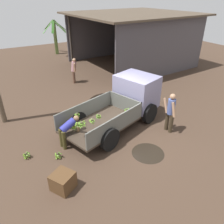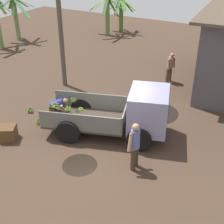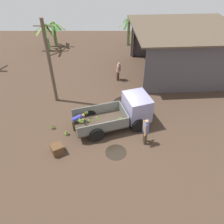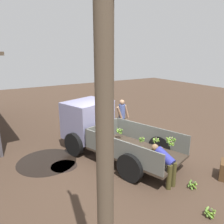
{
  "view_description": "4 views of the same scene",
  "coord_description": "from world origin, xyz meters",
  "px_view_note": "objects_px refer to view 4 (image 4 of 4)",
  "views": [
    {
      "loc": [
        -4.18,
        -6.69,
        5.08
      ],
      "look_at": [
        -0.71,
        -0.67,
        1.21
      ],
      "focal_mm": 35.0,
      "sensor_mm": 36.0,
      "label": 1
    },
    {
      "loc": [
        4.77,
        -8.58,
        6.57
      ],
      "look_at": [
        0.51,
        -0.79,
        1.52
      ],
      "focal_mm": 50.0,
      "sensor_mm": 36.0,
      "label": 2
    },
    {
      "loc": [
        -0.23,
        -9.93,
        9.0
      ],
      "look_at": [
        -0.23,
        0.07,
        1.1
      ],
      "focal_mm": 35.0,
      "sensor_mm": 36.0,
      "label": 3
    },
    {
      "loc": [
        -6.27,
        4.02,
        3.74
      ],
      "look_at": [
        0.68,
        -0.21,
        1.47
      ],
      "focal_mm": 35.0,
      "sensor_mm": 36.0,
      "label": 4
    }
  ],
  "objects_px": {
    "cargo_truck": "(97,126)",
    "person_worker_loading": "(165,162)",
    "utility_pole": "(105,130)",
    "banana_bunch_on_ground_1": "(210,212)",
    "banana_bunch_on_ground_0": "(193,184)",
    "person_foreground_visitor": "(122,116)"
  },
  "relations": [
    {
      "from": "cargo_truck",
      "to": "banana_bunch_on_ground_1",
      "type": "relative_size",
      "value": 18.4
    },
    {
      "from": "banana_bunch_on_ground_0",
      "to": "banana_bunch_on_ground_1",
      "type": "distance_m",
      "value": 1.1
    },
    {
      "from": "banana_bunch_on_ground_0",
      "to": "banana_bunch_on_ground_1",
      "type": "bearing_deg",
      "value": 149.39
    },
    {
      "from": "person_foreground_visitor",
      "to": "banana_bunch_on_ground_1",
      "type": "distance_m",
      "value": 5.59
    },
    {
      "from": "cargo_truck",
      "to": "person_worker_loading",
      "type": "height_order",
      "value": "cargo_truck"
    },
    {
      "from": "utility_pole",
      "to": "person_worker_loading",
      "type": "bearing_deg",
      "value": -57.85
    },
    {
      "from": "person_foreground_visitor",
      "to": "banana_bunch_on_ground_1",
      "type": "xyz_separation_m",
      "value": [
        -5.41,
        1.16,
        -0.8
      ]
    },
    {
      "from": "person_foreground_visitor",
      "to": "person_worker_loading",
      "type": "xyz_separation_m",
      "value": [
        -3.87,
        1.12,
        -0.23
      ]
    },
    {
      "from": "utility_pole",
      "to": "banana_bunch_on_ground_1",
      "type": "distance_m",
      "value": 4.07
    },
    {
      "from": "person_foreground_visitor",
      "to": "banana_bunch_on_ground_0",
      "type": "height_order",
      "value": "person_foreground_visitor"
    },
    {
      "from": "utility_pole",
      "to": "person_worker_loading",
      "type": "distance_m",
      "value": 4.18
    },
    {
      "from": "banana_bunch_on_ground_1",
      "to": "person_worker_loading",
      "type": "bearing_deg",
      "value": -1.31
    },
    {
      "from": "cargo_truck",
      "to": "person_worker_loading",
      "type": "xyz_separation_m",
      "value": [
        -3.03,
        -0.57,
        -0.28
      ]
    },
    {
      "from": "cargo_truck",
      "to": "utility_pole",
      "type": "xyz_separation_m",
      "value": [
        -4.94,
        2.46,
        1.88
      ]
    },
    {
      "from": "utility_pole",
      "to": "banana_bunch_on_ground_0",
      "type": "relative_size",
      "value": 21.41
    },
    {
      "from": "person_worker_loading",
      "to": "banana_bunch_on_ground_1",
      "type": "distance_m",
      "value": 1.64
    },
    {
      "from": "person_worker_loading",
      "to": "banana_bunch_on_ground_0",
      "type": "relative_size",
      "value": 4.27
    },
    {
      "from": "person_foreground_visitor",
      "to": "utility_pole",
      "type": "bearing_deg",
      "value": -37.23
    },
    {
      "from": "cargo_truck",
      "to": "banana_bunch_on_ground_0",
      "type": "relative_size",
      "value": 18.31
    },
    {
      "from": "cargo_truck",
      "to": "utility_pole",
      "type": "distance_m",
      "value": 5.83
    },
    {
      "from": "utility_pole",
      "to": "person_foreground_visitor",
      "type": "distance_m",
      "value": 7.37
    },
    {
      "from": "utility_pole",
      "to": "banana_bunch_on_ground_1",
      "type": "height_order",
      "value": "utility_pole"
    }
  ]
}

